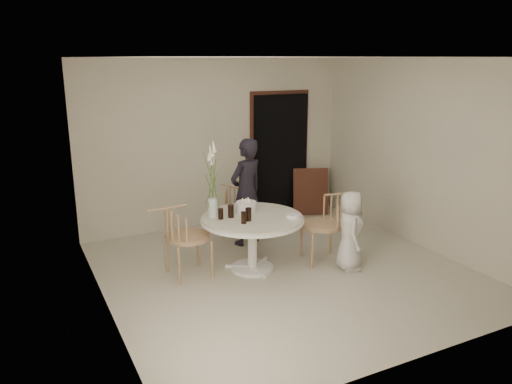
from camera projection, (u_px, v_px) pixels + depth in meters
name	position (u px, v px, depth m)	size (l,w,h in m)	color
ground	(285.00, 271.00, 6.51)	(4.50, 4.50, 0.00)	#BBB59F
room_shell	(287.00, 149.00, 6.09)	(4.50, 4.50, 4.50)	white
doorway	(280.00, 156.00, 8.62)	(1.00, 0.10, 2.10)	black
door_trim	(279.00, 152.00, 8.64)	(1.12, 0.03, 2.22)	#57321D
table	(252.00, 225.00, 6.41)	(1.33, 1.33, 0.73)	white
picture_frame	(311.00, 192.00, 8.80)	(0.62, 0.04, 0.83)	#57321D
chair_far	(235.00, 204.00, 7.67)	(0.53, 0.55, 0.80)	tan
chair_right	(332.00, 217.00, 6.72)	(0.64, 0.60, 0.96)	tan
chair_left	(178.00, 231.00, 6.18)	(0.59, 0.55, 0.95)	tan
girl	(246.00, 192.00, 7.30)	(0.58, 0.38, 1.59)	black
boy	(350.00, 231.00, 6.46)	(0.52, 0.34, 1.05)	silver
birthday_cake	(246.00, 207.00, 6.58)	(0.27, 0.27, 0.18)	white
cola_tumbler_a	(244.00, 218.00, 6.10)	(0.07, 0.07, 0.15)	black
cola_tumbler_b	(248.00, 214.00, 6.19)	(0.08, 0.08, 0.16)	black
cola_tumbler_c	(221.00, 214.00, 6.26)	(0.07, 0.07, 0.14)	black
cola_tumbler_d	(231.00, 211.00, 6.32)	(0.08, 0.08, 0.17)	black
plate_stack	(294.00, 216.00, 6.33)	(0.19, 0.19, 0.05)	white
flower_vase	(213.00, 188.00, 6.26)	(0.14, 0.14, 1.00)	silver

